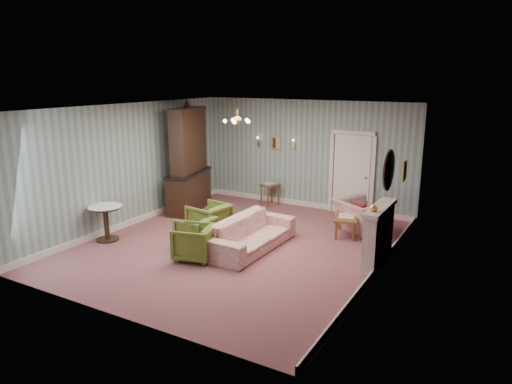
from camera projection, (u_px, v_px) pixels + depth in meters
The scene contains 27 objects.
floor at pixel (239, 245), 9.96m from camera, with size 7.00×7.00×0.00m, color #8E5258.
ceiling at pixel (237, 107), 9.26m from camera, with size 7.00×7.00×0.00m, color white.
wall_back at pixel (306, 154), 12.57m from camera, with size 6.00×6.00×0.00m, color slate.
wall_front at pixel (109, 224), 6.66m from camera, with size 6.00×6.00×0.00m, color slate.
wall_left at pixel (131, 165), 11.05m from camera, with size 7.00×7.00×0.00m, color slate.
wall_right at pixel (383, 197), 8.18m from camera, with size 7.00×7.00×0.00m, color slate.
wall_right_floral at pixel (382, 196), 8.18m from camera, with size 7.00×7.00×0.00m, color #B55A7C.
door at pixel (352, 173), 12.00m from camera, with size 1.12×0.12×2.16m, color white, non-canonical shape.
olive_chair_a at pixel (195, 241), 9.10m from camera, with size 0.73×0.69×0.76m, color #586724.
olive_chair_b at pixel (196, 230), 9.81m from camera, with size 0.68×0.64×0.70m, color #586724.
olive_chair_c at pixel (209, 218), 10.47m from camera, with size 0.78×0.74×0.81m, color #586724.
sofa_chintz at pixel (251, 228), 9.62m from camera, with size 2.32×0.68×0.91m, color #A0404D.
wingback_chair at pixel (362, 210), 10.78m from camera, with size 1.10×0.71×0.96m, color #A0404D.
dresser at pixel (188, 157), 12.21m from camera, with size 0.60×1.73×2.89m, color black, non-canonical shape.
fireplace at pixel (378, 236), 8.79m from camera, with size 0.30×1.40×1.16m, color beige, non-canonical shape.
mantel_vase at pixel (374, 207), 8.30m from camera, with size 0.15×0.15×0.15m, color gold.
oval_mirror at pixel (388, 170), 8.44m from camera, with size 0.04×0.76×0.84m, color white, non-canonical shape.
framed_print at pixel (405, 171), 9.63m from camera, with size 0.04×0.34×0.42m, color gold, non-canonical shape.
coffee_table at pixel (346, 225), 10.53m from camera, with size 0.49×0.88×0.45m, color brown, non-canonical shape.
side_table_black at pixel (379, 228), 10.05m from camera, with size 0.43×0.43×0.65m, color black, non-canonical shape.
pedestal_table at pixel (106, 223), 10.14m from camera, with size 0.72×0.72×0.79m, color black, non-canonical shape.
nesting_table at pixel (270, 194), 12.98m from camera, with size 0.38×0.49×0.64m, color brown, non-canonical shape.
gilt_mirror_back at pixel (276, 143), 12.90m from camera, with size 0.28×0.06×0.36m, color gold, non-canonical shape.
sconce_left at pixel (258, 142), 13.15m from camera, with size 0.16×0.12×0.30m, color gold, non-canonical shape.
sconce_right at pixel (294, 145), 12.62m from camera, with size 0.16×0.12×0.30m, color gold, non-canonical shape.
chandelier at pixel (237, 121), 9.33m from camera, with size 0.56×0.56×0.36m, color gold, non-canonical shape.
burgundy_cushion at pixel (358, 212), 10.68m from camera, with size 0.38×0.10×0.38m, color maroon.
Camera 1 is at (4.96, -7.99, 3.51)m, focal length 32.71 mm.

